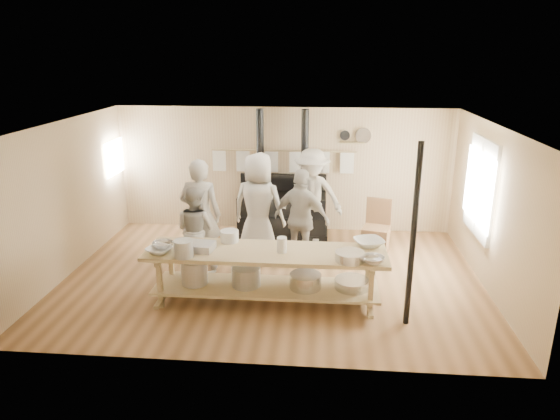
{
  "coord_description": "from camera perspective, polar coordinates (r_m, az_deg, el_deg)",
  "views": [
    {
      "loc": [
        0.81,
        -7.74,
        3.69
      ],
      "look_at": [
        0.12,
        0.2,
        1.14
      ],
      "focal_mm": 32.0,
      "sensor_mm": 36.0,
      "label": 1
    }
  ],
  "objects": [
    {
      "name": "ground",
      "position": [
        8.61,
        -0.92,
        -7.63
      ],
      "size": [
        7.0,
        7.0,
        0.0
      ],
      "primitive_type": "plane",
      "color": "brown",
      "rests_on": "ground"
    },
    {
      "name": "room_shell",
      "position": [
        8.05,
        -0.98,
        2.87
      ],
      "size": [
        7.0,
        7.0,
        7.0
      ],
      "color": "tan",
      "rests_on": "ground"
    },
    {
      "name": "window_right",
      "position": [
        9.02,
        21.96,
        2.39
      ],
      "size": [
        0.09,
        1.5,
        1.65
      ],
      "color": "beige",
      "rests_on": "ground"
    },
    {
      "name": "left_opening",
      "position": [
        10.83,
        -18.39,
        5.72
      ],
      "size": [
        0.0,
        0.9,
        0.9
      ],
      "color": "white",
      "rests_on": "ground"
    },
    {
      "name": "stove",
      "position": [
        10.38,
        0.22,
        -0.02
      ],
      "size": [
        1.9,
        0.75,
        2.6
      ],
      "color": "black",
      "rests_on": "ground"
    },
    {
      "name": "towel_rail",
      "position": [
        10.39,
        0.39,
        5.94
      ],
      "size": [
        3.0,
        0.04,
        0.47
      ],
      "color": "tan",
      "rests_on": "ground"
    },
    {
      "name": "back_wall_shelf",
      "position": [
        10.33,
        8.62,
        8.16
      ],
      "size": [
        0.63,
        0.14,
        0.32
      ],
      "color": "tan",
      "rests_on": "ground"
    },
    {
      "name": "prep_table",
      "position": [
        7.58,
        -1.71,
        -6.97
      ],
      "size": [
        3.6,
        0.9,
        0.85
      ],
      "color": "tan",
      "rests_on": "ground"
    },
    {
      "name": "support_post",
      "position": [
        6.93,
        14.97,
        -3.05
      ],
      "size": [
        0.08,
        0.08,
        2.6
      ],
      "primitive_type": "cylinder",
      "color": "black",
      "rests_on": "ground"
    },
    {
      "name": "cook_far_left",
      "position": [
        8.7,
        -9.07,
        -0.58
      ],
      "size": [
        0.73,
        0.48,
        1.98
      ],
      "primitive_type": "imported",
      "rotation": [
        0.0,
        0.0,
        3.15
      ],
      "color": "#A0998E",
      "rests_on": "ground"
    },
    {
      "name": "cook_left",
      "position": [
        8.66,
        -9.6,
        -2.24
      ],
      "size": [
        0.93,
        0.86,
        1.53
      ],
      "primitive_type": "imported",
      "rotation": [
        0.0,
        0.0,
        2.67
      ],
      "color": "#A0998E",
      "rests_on": "ground"
    },
    {
      "name": "cook_center",
      "position": [
        9.03,
        -2.48,
        0.36
      ],
      "size": [
        1.08,
        0.83,
        1.99
      ],
      "primitive_type": "imported",
      "rotation": [
        0.0,
        0.0,
        2.92
      ],
      "color": "#A0998E",
      "rests_on": "ground"
    },
    {
      "name": "cook_right",
      "position": [
        8.72,
        2.48,
        -1.01
      ],
      "size": [
        1.13,
        0.79,
        1.77
      ],
      "primitive_type": "imported",
      "rotation": [
        0.0,
        0.0,
        2.76
      ],
      "color": "#A0998E",
      "rests_on": "ground"
    },
    {
      "name": "cook_by_window",
      "position": [
        9.9,
        3.64,
        1.61
      ],
      "size": [
        1.29,
        0.83,
        1.89
      ],
      "primitive_type": "imported",
      "rotation": [
        0.0,
        0.0,
        -0.11
      ],
      "color": "#A0998E",
      "rests_on": "ground"
    },
    {
      "name": "chair",
      "position": [
        9.68,
        10.88,
        -3.07
      ],
      "size": [
        0.59,
        0.59,
        1.03
      ],
      "rotation": [
        0.0,
        0.0,
        -0.26
      ],
      "color": "brown",
      "rests_on": "ground"
    },
    {
      "name": "bowl_white_a",
      "position": [
        7.56,
        -13.66,
        -4.49
      ],
      "size": [
        0.46,
        0.46,
        0.09
      ],
      "primitive_type": "imported",
      "rotation": [
        0.0,
        0.0,
        -0.37
      ],
      "color": "white",
      "rests_on": "prep_table"
    },
    {
      "name": "bowl_steel_a",
      "position": [
        7.72,
        -13.23,
        -3.94
      ],
      "size": [
        0.43,
        0.43,
        0.1
      ],
      "primitive_type": "imported",
      "rotation": [
        0.0,
        0.0,
        1.06
      ],
      "color": "silver",
      "rests_on": "prep_table"
    },
    {
      "name": "bowl_white_b",
      "position": [
        7.72,
        10.14,
        -3.68
      ],
      "size": [
        0.57,
        0.57,
        0.11
      ],
      "primitive_type": "imported",
      "rotation": [
        0.0,
        0.0,
        1.92
      ],
      "color": "white",
      "rests_on": "prep_table"
    },
    {
      "name": "bowl_steel_b",
      "position": [
        7.12,
        10.58,
        -5.64
      ],
      "size": [
        0.35,
        0.35,
        0.1
      ],
      "primitive_type": "imported",
      "rotation": [
        0.0,
        0.0,
        3.07
      ],
      "color": "silver",
      "rests_on": "prep_table"
    },
    {
      "name": "roasting_pan",
      "position": [
        7.56,
        -9.48,
        -4.12
      ],
      "size": [
        0.54,
        0.39,
        0.11
      ],
      "primitive_type": "cube",
      "rotation": [
        0.0,
        0.0,
        -0.12
      ],
      "color": "#B2B2B7",
      "rests_on": "prep_table"
    },
    {
      "name": "mixing_bowl_large",
      "position": [
        7.14,
        7.98,
        -5.27
      ],
      "size": [
        0.53,
        0.53,
        0.13
      ],
      "primitive_type": "cylinder",
      "rotation": [
        0.0,
        0.0,
        0.3
      ],
      "color": "silver",
      "rests_on": "prep_table"
    },
    {
      "name": "bucket_galv",
      "position": [
        7.32,
        -10.96,
        -4.36
      ],
      "size": [
        0.36,
        0.36,
        0.25
      ],
      "primitive_type": "cylinder",
      "rotation": [
        0.0,
        0.0,
        0.37
      ],
      "color": "gray",
      "rests_on": "prep_table"
    },
    {
      "name": "deep_bowl_enamel",
      "position": [
        7.81,
        -5.79,
        -2.98
      ],
      "size": [
        0.37,
        0.37,
        0.18
      ],
      "primitive_type": "cylinder",
      "rotation": [
        0.0,
        0.0,
        0.4
      ],
      "color": "white",
      "rests_on": "prep_table"
    },
    {
      "name": "pitcher",
      "position": [
        7.35,
        0.22,
        -4.01
      ],
      "size": [
        0.15,
        0.15,
        0.23
      ],
      "primitive_type": "cylinder",
      "rotation": [
        0.0,
        0.0,
        0.0
      ],
      "color": "white",
      "rests_on": "prep_table"
    }
  ]
}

